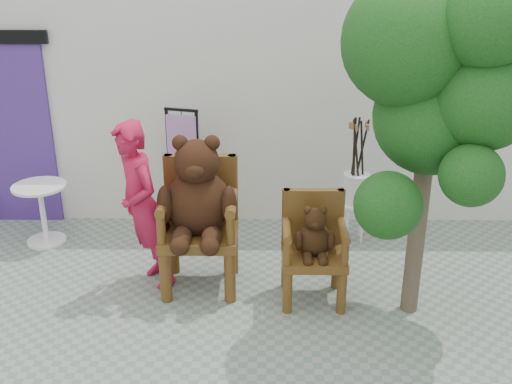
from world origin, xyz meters
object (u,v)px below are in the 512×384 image
chair_small (314,240)px  tree (438,81)px  display_stand (185,187)px  chair_big (198,204)px  stool_bucket (356,188)px  person (144,206)px  cafe_table (42,207)px

chair_small → tree: (0.92, -0.27, 1.57)m
display_stand → chair_big: bearing=-60.6°
tree → display_stand: bearing=143.6°
chair_big → display_stand: bearing=103.7°
stool_bucket → display_stand: bearing=174.9°
chair_small → tree: tree is taller
chair_small → tree: 1.84m
chair_small → person: 1.66m
person → display_stand: size_ratio=1.13×
chair_small → cafe_table: 3.21m
display_stand → chair_small: bearing=-30.0°
person → chair_small: bearing=48.1°
chair_small → person: bearing=172.6°
display_stand → stool_bucket: (1.97, -0.18, 0.06)m
chair_big → tree: bearing=-13.4°
chair_big → tree: size_ratio=0.52×
person → tree: (2.55, -0.49, 1.32)m
cafe_table → display_stand: display_stand is taller
chair_big → tree: 2.44m
person → cafe_table: bearing=-158.9°
chair_small → stool_bucket: stool_bucket is taller
cafe_table → tree: (3.91, -1.42, 1.74)m
display_stand → tree: tree is taller
stool_bucket → chair_small: bearing=-114.5°
person → display_stand: person is taller
cafe_table → display_stand: 1.63m
chair_big → person: size_ratio=0.92×
chair_small → cafe_table: (-3.00, 1.15, -0.17)m
chair_small → stool_bucket: 1.38m
chair_small → person: person is taller
display_stand → cafe_table: bearing=-154.2°
chair_big → tree: tree is taller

